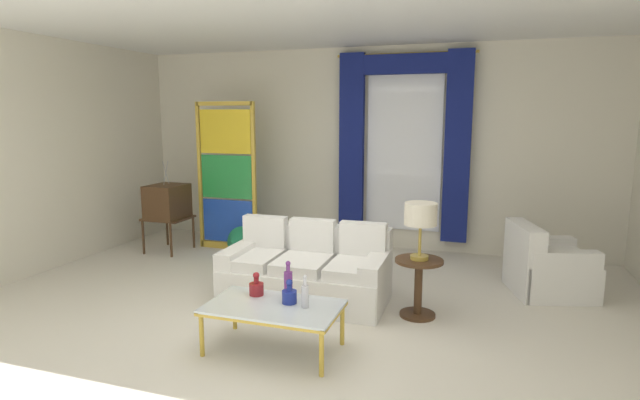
{
  "coord_description": "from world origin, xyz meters",
  "views": [
    {
      "loc": [
        1.8,
        -4.52,
        2.02
      ],
      "look_at": [
        -0.01,
        0.9,
        1.05
      ],
      "focal_mm": 28.51,
      "sensor_mm": 36.0,
      "label": 1
    }
  ],
  "objects_px": {
    "bottle_crystal_tall": "(305,295)",
    "peacock_figurine": "(237,242)",
    "round_side_table": "(418,282)",
    "bottle_amber_squat": "(288,282)",
    "coffee_table": "(273,309)",
    "armchair_white": "(545,269)",
    "couch_white_long": "(308,272)",
    "bottle_ruby_flask": "(289,295)",
    "table_lamp_brass": "(421,217)",
    "stained_glass_divider": "(227,180)",
    "bottle_blue_decanter": "(256,287)",
    "vintage_tv": "(167,203)"
  },
  "relations": [
    {
      "from": "bottle_crystal_tall",
      "to": "peacock_figurine",
      "type": "xyz_separation_m",
      "value": [
        -1.93,
        2.46,
        -0.3
      ]
    },
    {
      "from": "bottle_crystal_tall",
      "to": "round_side_table",
      "type": "xyz_separation_m",
      "value": [
        0.8,
        1.12,
        -0.17
      ]
    },
    {
      "from": "bottle_crystal_tall",
      "to": "bottle_amber_squat",
      "type": "height_order",
      "value": "bottle_amber_squat"
    },
    {
      "from": "bottle_crystal_tall",
      "to": "coffee_table",
      "type": "bearing_deg",
      "value": -172.55
    },
    {
      "from": "armchair_white",
      "to": "peacock_figurine",
      "type": "height_order",
      "value": "armchair_white"
    },
    {
      "from": "bottle_amber_squat",
      "to": "peacock_figurine",
      "type": "relative_size",
      "value": 0.55
    },
    {
      "from": "couch_white_long",
      "to": "bottle_ruby_flask",
      "type": "xyz_separation_m",
      "value": [
        0.26,
        -1.2,
        0.18
      ]
    },
    {
      "from": "round_side_table",
      "to": "table_lamp_brass",
      "type": "distance_m",
      "value": 0.67
    },
    {
      "from": "bottle_crystal_tall",
      "to": "stained_glass_divider",
      "type": "height_order",
      "value": "stained_glass_divider"
    },
    {
      "from": "armchair_white",
      "to": "bottle_blue_decanter",
      "type": "bearing_deg",
      "value": -140.92
    },
    {
      "from": "bottle_amber_squat",
      "to": "vintage_tv",
      "type": "xyz_separation_m",
      "value": [
        -2.83,
        2.25,
        0.19
      ]
    },
    {
      "from": "vintage_tv",
      "to": "peacock_figurine",
      "type": "relative_size",
      "value": 2.24
    },
    {
      "from": "bottle_amber_squat",
      "to": "coffee_table",
      "type": "bearing_deg",
      "value": -100.52
    },
    {
      "from": "vintage_tv",
      "to": "bottle_blue_decanter",
      "type": "bearing_deg",
      "value": -42.25
    },
    {
      "from": "bottle_amber_squat",
      "to": "peacock_figurine",
      "type": "distance_m",
      "value": 2.84
    },
    {
      "from": "bottle_crystal_tall",
      "to": "peacock_figurine",
      "type": "bearing_deg",
      "value": 128.13
    },
    {
      "from": "couch_white_long",
      "to": "armchair_white",
      "type": "bearing_deg",
      "value": 21.86
    },
    {
      "from": "vintage_tv",
      "to": "table_lamp_brass",
      "type": "xyz_separation_m",
      "value": [
        3.86,
        -1.34,
        0.3
      ]
    },
    {
      "from": "peacock_figurine",
      "to": "table_lamp_brass",
      "type": "xyz_separation_m",
      "value": [
        2.73,
        -1.34,
        0.81
      ]
    },
    {
      "from": "peacock_figurine",
      "to": "bottle_blue_decanter",
      "type": "bearing_deg",
      "value": -58.65
    },
    {
      "from": "stained_glass_divider",
      "to": "table_lamp_brass",
      "type": "bearing_deg",
      "value": -29.11
    },
    {
      "from": "bottle_blue_decanter",
      "to": "armchair_white",
      "type": "distance_m",
      "value": 3.35
    },
    {
      "from": "couch_white_long",
      "to": "bottle_amber_squat",
      "type": "height_order",
      "value": "couch_white_long"
    },
    {
      "from": "armchair_white",
      "to": "table_lamp_brass",
      "type": "distance_m",
      "value": 1.86
    },
    {
      "from": "bottle_ruby_flask",
      "to": "vintage_tv",
      "type": "relative_size",
      "value": 0.16
    },
    {
      "from": "bottle_ruby_flask",
      "to": "stained_glass_divider",
      "type": "height_order",
      "value": "stained_glass_divider"
    },
    {
      "from": "peacock_figurine",
      "to": "table_lamp_brass",
      "type": "distance_m",
      "value": 3.15
    },
    {
      "from": "bottle_amber_squat",
      "to": "stained_glass_divider",
      "type": "xyz_separation_m",
      "value": [
        -2.04,
        2.63,
        0.52
      ]
    },
    {
      "from": "bottle_amber_squat",
      "to": "round_side_table",
      "type": "height_order",
      "value": "bottle_amber_squat"
    },
    {
      "from": "bottle_crystal_tall",
      "to": "stained_glass_divider",
      "type": "distance_m",
      "value": 3.67
    },
    {
      "from": "bottle_crystal_tall",
      "to": "bottle_amber_squat",
      "type": "distance_m",
      "value": 0.31
    },
    {
      "from": "coffee_table",
      "to": "bottle_crystal_tall",
      "type": "xyz_separation_m",
      "value": [
        0.28,
        0.04,
        0.15
      ]
    },
    {
      "from": "bottle_crystal_tall",
      "to": "stained_glass_divider",
      "type": "relative_size",
      "value": 0.13
    },
    {
      "from": "armchair_white",
      "to": "round_side_table",
      "type": "distance_m",
      "value": 1.71
    },
    {
      "from": "coffee_table",
      "to": "vintage_tv",
      "type": "height_order",
      "value": "vintage_tv"
    },
    {
      "from": "vintage_tv",
      "to": "peacock_figurine",
      "type": "bearing_deg",
      "value": 0.23
    },
    {
      "from": "coffee_table",
      "to": "bottle_crystal_tall",
      "type": "distance_m",
      "value": 0.32
    },
    {
      "from": "coffee_table",
      "to": "bottle_amber_squat",
      "type": "bearing_deg",
      "value": 79.48
    },
    {
      "from": "couch_white_long",
      "to": "armchair_white",
      "type": "relative_size",
      "value": 1.76
    },
    {
      "from": "bottle_amber_squat",
      "to": "stained_glass_divider",
      "type": "bearing_deg",
      "value": 127.83
    },
    {
      "from": "peacock_figurine",
      "to": "table_lamp_brass",
      "type": "height_order",
      "value": "table_lamp_brass"
    },
    {
      "from": "vintage_tv",
      "to": "coffee_table",
      "type": "bearing_deg",
      "value": -41.78
    },
    {
      "from": "bottle_crystal_tall",
      "to": "table_lamp_brass",
      "type": "xyz_separation_m",
      "value": [
        0.8,
        1.12,
        0.51
      ]
    },
    {
      "from": "bottle_ruby_flask",
      "to": "peacock_figurine",
      "type": "bearing_deg",
      "value": 126.28
    },
    {
      "from": "round_side_table",
      "to": "coffee_table",
      "type": "bearing_deg",
      "value": -133.04
    },
    {
      "from": "coffee_table",
      "to": "bottle_amber_squat",
      "type": "height_order",
      "value": "bottle_amber_squat"
    },
    {
      "from": "coffee_table",
      "to": "table_lamp_brass",
      "type": "bearing_deg",
      "value": 46.96
    },
    {
      "from": "bottle_ruby_flask",
      "to": "vintage_tv",
      "type": "height_order",
      "value": "vintage_tv"
    },
    {
      "from": "bottle_blue_decanter",
      "to": "armchair_white",
      "type": "relative_size",
      "value": 0.21
    },
    {
      "from": "coffee_table",
      "to": "bottle_blue_decanter",
      "type": "xyz_separation_m",
      "value": [
        -0.24,
        0.18,
        0.11
      ]
    }
  ]
}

